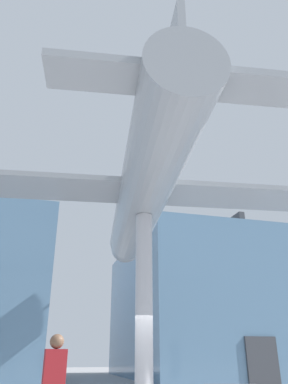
% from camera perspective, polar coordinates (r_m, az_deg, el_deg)
% --- Properties ---
extents(glass_pavilion_right, '(11.04, 14.56, 9.49)m').
position_cam_1_polar(glass_pavilion_right, '(28.69, 8.99, -17.20)').
color(glass_pavilion_right, slate).
rests_on(glass_pavilion_right, ground_plane).
extents(support_pylon_central, '(0.54, 0.54, 5.76)m').
position_cam_1_polar(support_pylon_central, '(12.09, 0.00, -16.55)').
color(support_pylon_central, '#B7B7BC').
rests_on(support_pylon_central, ground_plane).
extents(suspended_airplane, '(17.58, 14.55, 2.79)m').
position_cam_1_polar(suspended_airplane, '(13.33, -0.14, -0.39)').
color(suspended_airplane, '#93999E').
rests_on(suspended_airplane, support_pylon_central).
extents(visitor_person, '(0.42, 0.26, 1.76)m').
position_cam_1_polar(visitor_person, '(7.77, -13.58, -25.76)').
color(visitor_person, '#383842').
rests_on(visitor_person, ground_plane).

